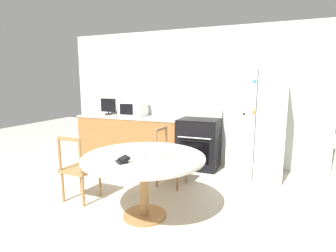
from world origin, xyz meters
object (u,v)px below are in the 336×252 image
(microwave, at_px, (133,108))
(candle_glass, at_px, (142,153))
(dining_chair_left, at_px, (79,169))
(wallet, at_px, (123,160))
(oven_range, at_px, (199,143))
(refrigerator, at_px, (256,123))
(countertop_tv, at_px, (108,106))
(counter_bottle, at_px, (159,112))
(dining_chair_far, at_px, (170,158))

(microwave, height_order, candle_glass, microwave)
(dining_chair_left, xyz_separation_m, wallet, (0.92, -0.39, 0.34))
(oven_range, bearing_deg, refrigerator, -3.84)
(dining_chair_left, bearing_deg, countertop_tv, 115.68)
(oven_range, height_order, countertop_tv, countertop_tv)
(countertop_tv, bearing_deg, candle_glass, -48.38)
(oven_range, distance_m, dining_chair_left, 2.27)
(refrigerator, xyz_separation_m, dining_chair_left, (-2.15, -1.89, -0.47))
(counter_bottle, bearing_deg, dining_chair_far, -58.99)
(refrigerator, bearing_deg, candle_glass, -120.59)
(dining_chair_left, distance_m, wallet, 1.06)
(candle_glass, bearing_deg, countertop_tv, 131.62)
(microwave, relative_size, candle_glass, 6.05)
(microwave, height_order, wallet, microwave)
(oven_range, height_order, dining_chair_far, oven_range)
(refrigerator, relative_size, oven_range, 1.67)
(microwave, distance_m, dining_chair_far, 1.76)
(oven_range, height_order, candle_glass, oven_range)
(refrigerator, bearing_deg, countertop_tv, 177.13)
(dining_chair_left, bearing_deg, candle_glass, -2.13)
(microwave, relative_size, counter_bottle, 2.04)
(refrigerator, bearing_deg, wallet, -118.26)
(refrigerator, bearing_deg, dining_chair_left, -138.69)
(countertop_tv, xyz_separation_m, wallet, (1.81, -2.44, -0.31))
(counter_bottle, bearing_deg, candle_glass, -71.80)
(refrigerator, xyz_separation_m, wallet, (-1.23, -2.28, -0.13))
(oven_range, xyz_separation_m, wallet, (-0.22, -2.35, 0.31))
(refrigerator, xyz_separation_m, microwave, (-2.43, 0.13, 0.15))
(oven_range, bearing_deg, countertop_tv, 177.61)
(refrigerator, height_order, candle_glass, refrigerator)
(refrigerator, height_order, oven_range, refrigerator)
(wallet, bearing_deg, refrigerator, 61.74)
(dining_chair_far, bearing_deg, oven_range, 174.62)
(oven_range, xyz_separation_m, dining_chair_far, (-0.19, -1.02, -0.03))
(wallet, bearing_deg, candle_glass, 78.21)
(oven_range, height_order, counter_bottle, counter_bottle)
(dining_chair_far, bearing_deg, wallet, 3.60)
(dining_chair_far, bearing_deg, dining_chair_left, -40.52)
(countertop_tv, relative_size, dining_chair_far, 0.38)
(oven_range, relative_size, dining_chair_left, 1.20)
(refrigerator, height_order, dining_chair_left, refrigerator)
(dining_chair_left, xyz_separation_m, dining_chair_far, (0.96, 0.94, 0.00))
(counter_bottle, bearing_deg, oven_range, -5.53)
(counter_bottle, height_order, wallet, counter_bottle)
(oven_range, xyz_separation_m, candle_glass, (-0.16, -2.03, 0.31))
(refrigerator, distance_m, wallet, 2.60)
(refrigerator, distance_m, counter_bottle, 1.86)
(refrigerator, relative_size, counter_bottle, 7.26)
(dining_chair_left, height_order, candle_glass, dining_chair_left)
(dining_chair_left, xyz_separation_m, candle_glass, (0.99, -0.07, 0.35))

